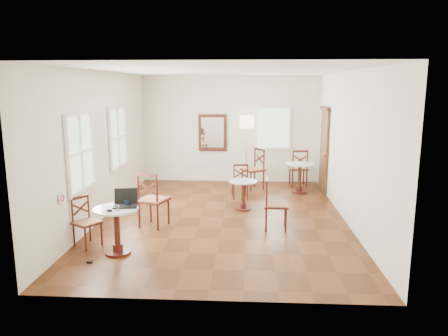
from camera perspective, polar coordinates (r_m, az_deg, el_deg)
name	(u,v)px	position (r m, az deg, el deg)	size (l,w,h in m)	color
ground	(223,218)	(8.93, -0.11, -6.68)	(7.00, 7.00, 0.00)	#53260E
room_shell	(221,126)	(8.82, -0.40, 5.65)	(5.02, 7.02, 3.01)	white
cafe_table_near	(117,226)	(7.15, -14.21, -7.52)	(0.73, 0.73, 0.77)	#461611
cafe_table_mid	(243,192)	(9.40, 2.58, -3.21)	(0.62, 0.62, 0.66)	#461611
cafe_table_back	(300,175)	(11.05, 10.14, -0.87)	(0.72, 0.72, 0.76)	#461611
chair_near_a	(153,199)	(8.35, -9.56, -4.19)	(0.64, 0.64, 1.09)	#461611
chair_near_b	(86,222)	(7.66, -18.05, -6.88)	(0.55, 0.55, 0.86)	#461611
chair_mid_a	(240,181)	(10.35, 2.16, -1.73)	(0.46, 0.46, 0.87)	#461611
chair_mid_b	(275,204)	(8.16, 6.83, -4.87)	(0.47, 0.47, 0.98)	#461611
chair_back_a	(299,168)	(11.71, 10.01, -0.01)	(0.51, 0.51, 1.03)	#461611
chair_back_b	(254,169)	(11.28, 4.04, -0.13)	(0.70, 0.70, 1.09)	#461611
floor_lamp	(247,126)	(11.69, 3.05, 5.61)	(0.37, 0.37, 1.91)	#BF8C3F
laptop	(126,202)	(7.16, -13.09, -4.44)	(0.42, 0.37, 0.27)	black
mouse	(109,210)	(6.90, -15.19, -5.52)	(0.10, 0.06, 0.04)	black
navy_mug	(127,203)	(7.13, -12.97, -4.67)	(0.11, 0.08, 0.09)	black
water_glass	(117,208)	(6.88, -14.13, -5.25)	(0.06, 0.06, 0.10)	white
power_adapter	(90,262)	(7.06, -17.62, -11.95)	(0.09, 0.05, 0.03)	black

